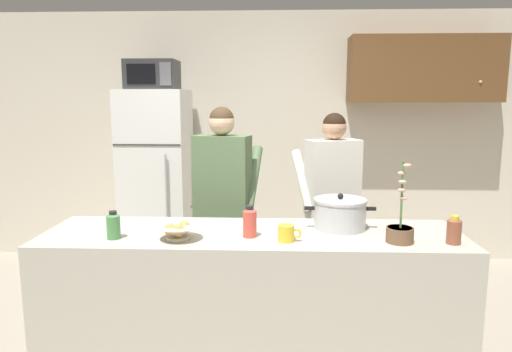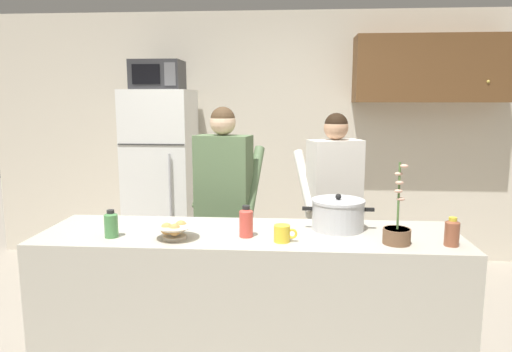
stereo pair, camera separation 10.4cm
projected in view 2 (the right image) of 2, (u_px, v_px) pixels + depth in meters
name	position (u px, v px, depth m)	size (l,w,h in m)	color
back_wall_unit	(290.00, 128.00, 4.89)	(6.00, 0.48, 2.60)	beige
kitchen_island	(249.00, 305.00, 2.83)	(2.48, 0.68, 0.92)	#BCB7A8
refrigerator	(162.00, 181.00, 4.66)	(0.64, 0.68, 1.80)	white
microwave	(158.00, 75.00, 4.47)	(0.48, 0.37, 0.28)	#2D2D30
person_near_pot	(224.00, 188.00, 3.54)	(0.57, 0.49, 1.65)	black
person_by_sink	(334.00, 191.00, 3.63)	(0.58, 0.53, 1.60)	#33384C
cooking_pot	(338.00, 214.00, 2.81)	(0.43, 0.32, 0.22)	silver
coffee_mug	(282.00, 233.00, 2.56)	(0.13, 0.09, 0.10)	yellow
bread_bowl	(174.00, 230.00, 2.62)	(0.25, 0.25, 0.10)	beige
bottle_near_edge	(246.00, 222.00, 2.65)	(0.08, 0.08, 0.18)	#D84C3F
bottle_mid_counter	(452.00, 232.00, 2.49)	(0.08, 0.08, 0.16)	brown
bottle_far_corner	(111.00, 224.00, 2.65)	(0.08, 0.08, 0.16)	#4C8C4C
potted_orchid	(397.00, 232.00, 2.53)	(0.15, 0.15, 0.45)	brown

